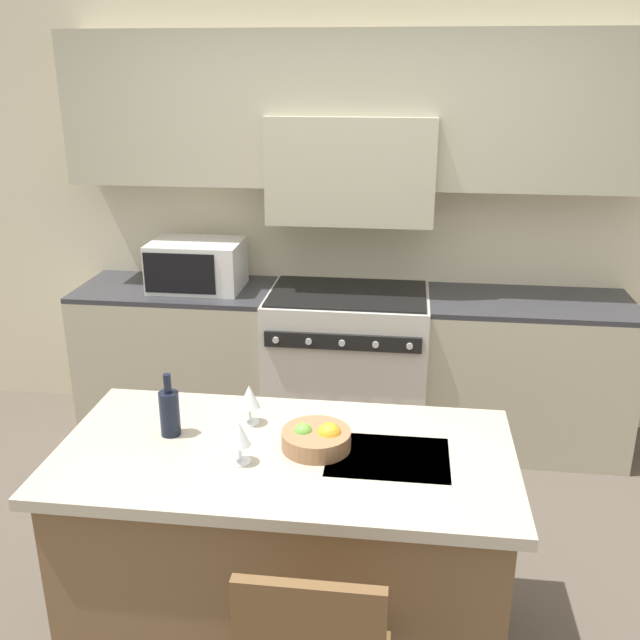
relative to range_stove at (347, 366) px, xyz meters
The scene contains 10 objects.
ground_plane 1.69m from the range_stove, 90.00° to the right, with size 10.00×10.00×0.00m, color brown.
back_cabinetry 1.15m from the range_stove, 90.00° to the left, with size 10.00×0.46×2.70m.
back_counter 0.02m from the range_stove, 90.00° to the left, with size 3.31×0.62×0.93m.
range_stove is the anchor object (origin of this frame).
microwave 1.10m from the range_stove, behind, with size 0.54×0.39×0.29m.
kitchen_island 1.74m from the range_stove, 92.57° to the right, with size 1.68×0.85×0.89m.
wine_bottle 1.83m from the range_stove, 107.59° to the right, with size 0.08×0.08×0.25m.
wine_glass_near 1.93m from the range_stove, 96.83° to the right, with size 0.08×0.08×0.16m.
wine_glass_far 1.66m from the range_stove, 99.13° to the right, with size 0.08×0.08×0.16m.
fruit_bowl 1.77m from the range_stove, 88.75° to the right, with size 0.26×0.26×0.10m.
Camera 1 is at (0.34, -2.38, 2.22)m, focal length 40.00 mm.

